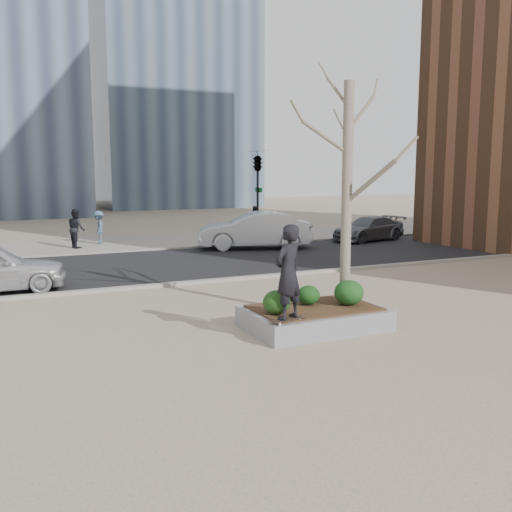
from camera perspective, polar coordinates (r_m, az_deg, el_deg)
name	(u,v)px	position (r m, az deg, el deg)	size (l,w,h in m)	color
ground	(274,333)	(12.48, 1.84, -7.74)	(120.00, 120.00, 0.00)	tan
street	(153,265)	(21.66, -10.24, -0.92)	(60.00, 8.00, 0.02)	black
far_sidewalk	(115,244)	(28.42, -13.90, 1.17)	(60.00, 6.00, 0.02)	gray
planter	(314,318)	(12.89, 5.83, -6.22)	(3.00, 2.00, 0.45)	gray
planter_mulch	(314,308)	(12.83, 5.85, -5.16)	(2.70, 1.70, 0.04)	#382314
sycamore_tree	(348,158)	(13.27, 9.15, 9.68)	(2.80, 2.80, 6.60)	gray
shrub_left	(277,302)	(12.09, 2.10, -4.63)	(0.60, 0.60, 0.51)	#133912
shrub_middle	(308,295)	(12.97, 5.26, -3.92)	(0.52, 0.52, 0.44)	#133C13
shrub_right	(349,293)	(13.05, 9.28, -3.63)	(0.67, 0.67, 0.57)	#144018
skateboard	(288,321)	(11.63, 3.19, -6.46)	(0.78, 0.20, 0.07)	black
skateboarder	(288,272)	(11.42, 3.23, -1.62)	(0.70, 0.46, 1.92)	black
car_silver	(254,230)	(25.78, -0.16, 2.59)	(1.77, 5.07, 1.67)	#AAADB3
car_third	(368,229)	(29.41, 11.18, 2.70)	(1.70, 4.18, 1.21)	#4E5159
pedestrian_a	(76,228)	(27.32, -17.53, 2.66)	(0.87, 0.68, 1.79)	black
pedestrian_b	(99,227)	(28.49, -15.46, 2.78)	(1.04, 0.60, 1.61)	#3A5569
pedestrian_c	(255,223)	(28.73, -0.08, 3.28)	(1.03, 0.43, 1.75)	black
traffic_light_far	(258,197)	(27.99, 0.16, 5.91)	(0.60, 2.48, 4.50)	black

